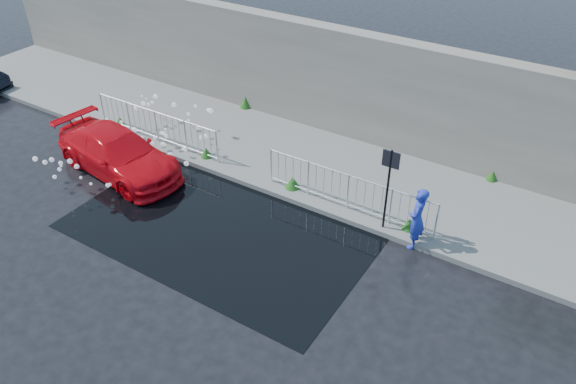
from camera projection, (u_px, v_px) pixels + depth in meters
The scene contains 12 objects.
ground at pixel (185, 241), 14.61m from camera, with size 90.00×90.00×0.00m, color black.
pavement at pixel (287, 154), 18.03m from camera, with size 30.00×4.00×0.15m, color slate.
curb at pixel (251, 183), 16.64m from camera, with size 30.00×0.25×0.16m, color slate.
retaining_wall at pixel (323, 78), 18.51m from camera, with size 30.00×0.60×3.50m, color #6D675C.
puddle at pixel (223, 227), 15.08m from camera, with size 8.00×5.00×0.01m, color black.
sign_post at pixel (389, 177), 13.93m from camera, with size 0.45×0.06×2.50m.
railing_left at pixel (156, 125), 18.26m from camera, with size 5.05×0.05×1.10m.
railing_right at pixel (348, 190), 15.20m from camera, with size 5.05×0.05×1.10m.
weeds at pixel (270, 150), 17.76m from camera, with size 12.17×3.93×0.43m.
water_spray at pixel (139, 137), 17.71m from camera, with size 3.64×5.48×0.99m.
red_car at pixel (118, 153), 16.96m from camera, with size 1.84×4.53×1.32m, color red.
person at pixel (417, 219), 13.97m from camera, with size 0.63×0.41×1.73m, color #2334B3.
Camera 1 is at (8.27, -8.07, 9.42)m, focal length 35.00 mm.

